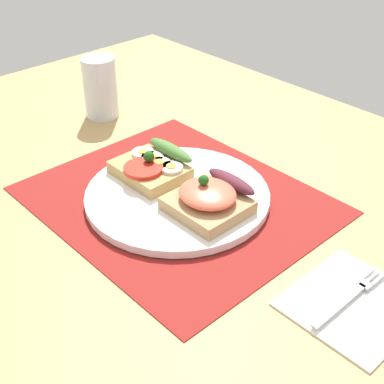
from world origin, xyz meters
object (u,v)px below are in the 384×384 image
(sandwich_egg_tomato, at_px, (152,166))
(drinking_glass, at_px, (100,87))
(plate, at_px, (177,196))
(fork, at_px, (351,295))
(sandwich_salmon, at_px, (209,199))
(napkin, at_px, (353,303))

(sandwich_egg_tomato, bearing_deg, drinking_glass, 161.61)
(plate, xyz_separation_m, fork, (0.28, 0.01, -0.00))
(sandwich_egg_tomato, relative_size, sandwich_salmon, 0.98)
(napkin, xyz_separation_m, drinking_glass, (-0.58, 0.08, 0.05))
(napkin, bearing_deg, drinking_glass, 172.50)
(plate, bearing_deg, sandwich_salmon, 2.67)
(sandwich_salmon, height_order, napkin, sandwich_salmon)
(drinking_glass, bearing_deg, napkin, -7.50)
(sandwich_egg_tomato, height_order, sandwich_salmon, sandwich_salmon)
(sandwich_egg_tomato, distance_m, sandwich_salmon, 0.12)
(sandwich_egg_tomato, bearing_deg, napkin, 0.47)
(plate, height_order, napkin, plate)
(sandwich_egg_tomato, height_order, fork, sandwich_egg_tomato)
(plate, distance_m, sandwich_salmon, 0.06)
(sandwich_salmon, relative_size, fork, 0.81)
(sandwich_salmon, xyz_separation_m, napkin, (0.22, 0.00, -0.03))
(sandwich_egg_tomato, bearing_deg, sandwich_salmon, -0.46)
(sandwich_salmon, distance_m, drinking_glass, 0.37)
(sandwich_salmon, bearing_deg, sandwich_egg_tomato, 179.54)
(plate, distance_m, sandwich_egg_tomato, 0.06)
(plate, height_order, drinking_glass, drinking_glass)
(napkin, bearing_deg, sandwich_egg_tomato, -179.53)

